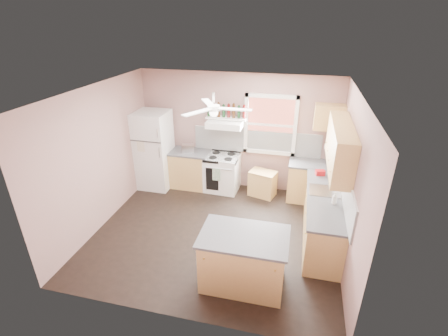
% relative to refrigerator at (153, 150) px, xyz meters
% --- Properties ---
extents(floor, '(4.50, 4.50, 0.00)m').
position_rel_refrigerator_xyz_m(floor, '(1.91, -1.53, -0.92)').
color(floor, black).
rests_on(floor, ground).
extents(ceiling, '(4.50, 4.50, 0.00)m').
position_rel_refrigerator_xyz_m(ceiling, '(1.91, -1.53, 1.78)').
color(ceiling, white).
rests_on(ceiling, ground).
extents(wall_back, '(4.50, 0.05, 2.70)m').
position_rel_refrigerator_xyz_m(wall_back, '(1.91, 0.49, 0.43)').
color(wall_back, '#8E6963').
rests_on(wall_back, ground).
extents(wall_right, '(0.05, 4.00, 2.70)m').
position_rel_refrigerator_xyz_m(wall_right, '(4.18, -1.53, 0.43)').
color(wall_right, '#8E6963').
rests_on(wall_right, ground).
extents(wall_left, '(0.05, 4.00, 2.70)m').
position_rel_refrigerator_xyz_m(wall_left, '(-0.37, -1.53, 0.43)').
color(wall_left, '#8E6963').
rests_on(wall_left, ground).
extents(backsplash_back, '(2.90, 0.03, 0.55)m').
position_rel_refrigerator_xyz_m(backsplash_back, '(2.36, 0.45, 0.26)').
color(backsplash_back, white).
rests_on(backsplash_back, wall_back).
extents(backsplash_right, '(0.03, 2.60, 0.55)m').
position_rel_refrigerator_xyz_m(backsplash_right, '(4.14, -1.23, 0.26)').
color(backsplash_right, white).
rests_on(backsplash_right, wall_right).
extents(window_view, '(1.00, 0.02, 1.20)m').
position_rel_refrigerator_xyz_m(window_view, '(2.66, 0.45, 0.68)').
color(window_view, brown).
rests_on(window_view, wall_back).
extents(window_frame, '(1.16, 0.07, 1.36)m').
position_rel_refrigerator_xyz_m(window_frame, '(2.66, 0.42, 0.68)').
color(window_frame, white).
rests_on(window_frame, wall_back).
extents(refrigerator, '(0.78, 0.76, 1.84)m').
position_rel_refrigerator_xyz_m(refrigerator, '(0.00, 0.00, 0.00)').
color(refrigerator, white).
rests_on(refrigerator, floor).
extents(base_cabinet_left, '(0.90, 0.60, 0.86)m').
position_rel_refrigerator_xyz_m(base_cabinet_left, '(0.85, 0.17, -0.49)').
color(base_cabinet_left, tan).
rests_on(base_cabinet_left, floor).
extents(counter_left, '(0.92, 0.62, 0.04)m').
position_rel_refrigerator_xyz_m(counter_left, '(0.85, 0.17, -0.04)').
color(counter_left, '#444446').
rests_on(counter_left, base_cabinet_left).
extents(toaster, '(0.32, 0.24, 0.18)m').
position_rel_refrigerator_xyz_m(toaster, '(0.81, 0.14, 0.07)').
color(toaster, silver).
rests_on(toaster, counter_left).
extents(stove, '(0.79, 0.67, 0.86)m').
position_rel_refrigerator_xyz_m(stove, '(1.62, 0.17, -0.49)').
color(stove, white).
rests_on(stove, floor).
extents(range_hood, '(0.78, 0.50, 0.14)m').
position_rel_refrigerator_xyz_m(range_hood, '(1.68, 0.22, 0.70)').
color(range_hood, white).
rests_on(range_hood, wall_back).
extents(bottle_shelf, '(0.90, 0.26, 0.03)m').
position_rel_refrigerator_xyz_m(bottle_shelf, '(1.68, 0.34, 0.80)').
color(bottle_shelf, white).
rests_on(bottle_shelf, range_hood).
extents(cart, '(0.66, 0.53, 0.58)m').
position_rel_refrigerator_xyz_m(cart, '(2.59, 0.11, -0.63)').
color(cart, tan).
rests_on(cart, floor).
extents(base_cabinet_corner, '(1.00, 0.60, 0.86)m').
position_rel_refrigerator_xyz_m(base_cabinet_corner, '(3.66, 0.17, -0.49)').
color(base_cabinet_corner, tan).
rests_on(base_cabinet_corner, floor).
extents(base_cabinet_right, '(0.60, 2.20, 0.86)m').
position_rel_refrigerator_xyz_m(base_cabinet_right, '(3.86, -1.23, -0.49)').
color(base_cabinet_right, tan).
rests_on(base_cabinet_right, floor).
extents(counter_corner, '(1.02, 0.62, 0.04)m').
position_rel_refrigerator_xyz_m(counter_corner, '(3.66, 0.17, -0.04)').
color(counter_corner, '#444446').
rests_on(counter_corner, base_cabinet_corner).
extents(counter_right, '(0.62, 2.22, 0.04)m').
position_rel_refrigerator_xyz_m(counter_right, '(3.85, -1.23, -0.04)').
color(counter_right, '#444446').
rests_on(counter_right, base_cabinet_right).
extents(sink, '(0.55, 0.45, 0.03)m').
position_rel_refrigerator_xyz_m(sink, '(3.85, -1.03, -0.02)').
color(sink, silver).
rests_on(sink, counter_right).
extents(faucet, '(0.03, 0.03, 0.14)m').
position_rel_refrigerator_xyz_m(faucet, '(4.01, -1.03, 0.05)').
color(faucet, silver).
rests_on(faucet, sink).
extents(upper_cabinet_right, '(0.33, 1.80, 0.76)m').
position_rel_refrigerator_xyz_m(upper_cabinet_right, '(3.99, -1.03, 0.86)').
color(upper_cabinet_right, tan).
rests_on(upper_cabinet_right, wall_right).
extents(upper_cabinet_corner, '(0.60, 0.33, 0.52)m').
position_rel_refrigerator_xyz_m(upper_cabinet_corner, '(3.86, 0.30, 0.98)').
color(upper_cabinet_corner, tan).
rests_on(upper_cabinet_corner, wall_back).
extents(paper_towel, '(0.26, 0.12, 0.12)m').
position_rel_refrigerator_xyz_m(paper_towel, '(3.98, 0.33, 0.33)').
color(paper_towel, white).
rests_on(paper_towel, wall_back).
extents(island, '(1.23, 0.78, 0.86)m').
position_rel_refrigerator_xyz_m(island, '(2.66, -2.67, -0.49)').
color(island, tan).
rests_on(island, floor).
extents(island_top, '(1.31, 0.86, 0.04)m').
position_rel_refrigerator_xyz_m(island_top, '(2.66, -2.67, -0.04)').
color(island_top, '#444446').
rests_on(island_top, island).
extents(ceiling_fan_hub, '(0.20, 0.20, 0.08)m').
position_rel_refrigerator_xyz_m(ceiling_fan_hub, '(1.91, -1.53, 1.53)').
color(ceiling_fan_hub, white).
rests_on(ceiling_fan_hub, ceiling).
extents(soap_bottle, '(0.12, 0.12, 0.22)m').
position_rel_refrigerator_xyz_m(soap_bottle, '(3.98, -1.46, 0.09)').
color(soap_bottle, silver).
rests_on(soap_bottle, counter_right).
extents(red_caddy, '(0.20, 0.16, 0.10)m').
position_rel_refrigerator_xyz_m(red_caddy, '(3.78, -0.38, 0.03)').
color(red_caddy, '#A30D11').
rests_on(red_caddy, counter_right).
extents(wine_bottles, '(0.86, 0.06, 0.31)m').
position_rel_refrigerator_xyz_m(wine_bottles, '(1.68, 0.34, 0.96)').
color(wine_bottles, '#143819').
rests_on(wine_bottles, bottle_shelf).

